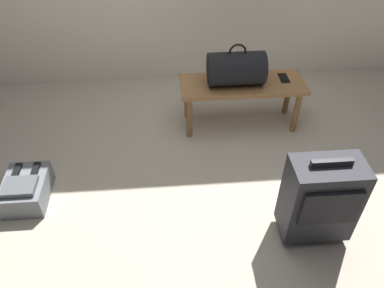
% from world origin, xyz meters
% --- Properties ---
extents(ground_plane, '(6.60, 6.60, 0.00)m').
position_xyz_m(ground_plane, '(0.00, 0.00, 0.00)').
color(ground_plane, '#B2A893').
extents(bench, '(1.00, 0.36, 0.41)m').
position_xyz_m(bench, '(0.35, 0.74, 0.35)').
color(bench, olive).
rests_on(bench, ground).
extents(duffel_bag_black, '(0.44, 0.26, 0.34)m').
position_xyz_m(duffel_bag_black, '(0.29, 0.74, 0.54)').
color(duffel_bag_black, black).
rests_on(duffel_bag_black, bench).
extents(cell_phone, '(0.07, 0.14, 0.01)m').
position_xyz_m(cell_phone, '(0.69, 0.78, 0.42)').
color(cell_phone, black).
rests_on(cell_phone, bench).
extents(suitcase_upright_charcoal, '(0.42, 0.26, 0.63)m').
position_xyz_m(suitcase_upright_charcoal, '(0.61, -0.42, 0.33)').
color(suitcase_upright_charcoal, black).
rests_on(suitcase_upright_charcoal, ground).
extents(backpack_grey, '(0.28, 0.38, 0.21)m').
position_xyz_m(backpack_grey, '(-1.26, 0.01, 0.09)').
color(backpack_grey, slate).
rests_on(backpack_grey, ground).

